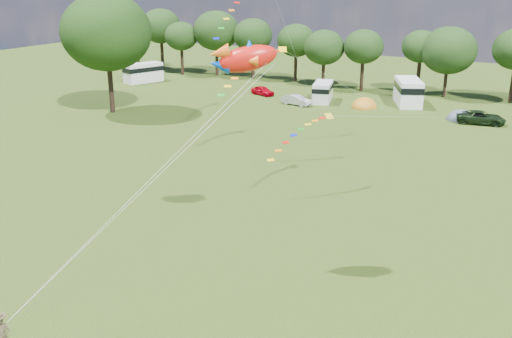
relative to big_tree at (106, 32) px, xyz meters
The scene contains 15 objects.
ground_plane 42.02m from the big_tree, 43.03° to the right, with size 180.00×180.00×0.00m, color black.
tree_line 44.52m from the big_tree, 37.40° to the left, with size 102.98×10.98×10.27m.
big_tree is the anchor object (origin of this frame).
car_a 21.71m from the big_tree, 58.25° to the left, with size 1.40×3.55×1.18m, color #BA0012.
car_b 23.40m from the big_tree, 38.79° to the left, with size 1.32×3.52×1.24m, color #9FA1A7.
car_d 41.73m from the big_tree, 21.24° to the left, with size 2.30×5.09×1.39m, color black.
campervan_a 20.81m from the big_tree, 119.02° to the left, with size 4.11×6.11×2.76m.
campervan_b 26.72m from the big_tree, 42.15° to the left, with size 3.34×5.29×2.41m.
campervan_c 36.11m from the big_tree, 35.59° to the left, with size 4.98×6.84×3.09m.
tent_orange 31.00m from the big_tree, 33.79° to the left, with size 3.05×3.34×2.38m.
tent_greyblue 40.19m from the big_tree, 23.57° to the left, with size 3.00×3.29×2.23m.
kite_flyer 45.66m from the big_tree, 53.28° to the right, with size 0.69×0.46×1.91m, color #4C412A.
fish_kite 39.29m from the big_tree, 37.15° to the right, with size 3.55×2.77×1.94m.
streamer_kite_b 23.65m from the big_tree, 16.24° to the right, with size 4.41×4.72×3.84m.
streamer_kite_c 32.47m from the big_tree, 22.29° to the right, with size 3.10×4.95×2.79m.
Camera 1 is at (15.73, -20.45, 15.14)m, focal length 40.00 mm.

